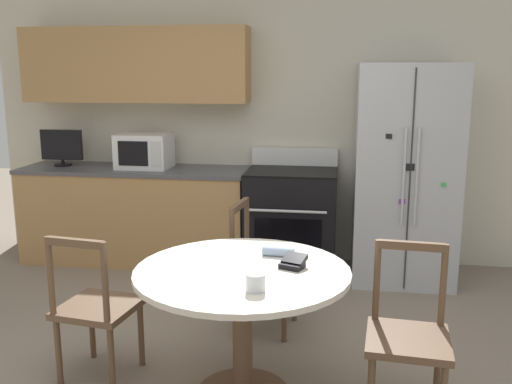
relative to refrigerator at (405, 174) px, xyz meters
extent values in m
cube|color=beige|center=(-1.31, 0.45, 0.38)|extent=(5.20, 0.10, 2.60)
cube|color=#AD7F4C|center=(-2.45, 0.23, 0.92)|extent=(2.11, 0.34, 0.68)
cube|color=#AD7F4C|center=(-2.45, 0.09, -0.49)|extent=(2.11, 0.62, 0.86)
cube|color=#4C4C51|center=(-2.45, 0.09, -0.04)|extent=(2.14, 0.64, 0.03)
cube|color=#B2B5BA|center=(0.00, 0.00, 0.00)|extent=(0.84, 0.76, 1.85)
cube|color=#333333|center=(0.00, -0.39, 0.00)|extent=(0.01, 0.01, 1.77)
cylinder|color=silver|center=(-0.05, -0.40, 0.05)|extent=(0.02, 0.02, 0.78)
cylinder|color=silver|center=(0.05, -0.40, 0.05)|extent=(0.02, 0.02, 0.78)
cube|color=black|center=(-0.18, -0.39, 0.36)|extent=(0.05, 0.02, 0.04)
cube|color=#3FB259|center=(0.26, -0.39, -0.01)|extent=(0.04, 0.01, 0.03)
cube|color=black|center=(0.00, -0.39, 0.12)|extent=(0.07, 0.02, 0.06)
cube|color=purple|center=(-0.05, -0.39, -0.16)|extent=(0.05, 0.02, 0.04)
cube|color=black|center=(-0.97, 0.06, -0.47)|extent=(0.80, 0.64, 0.90)
cube|color=black|center=(-0.97, -0.26, -0.56)|extent=(0.58, 0.01, 0.40)
cylinder|color=silver|center=(-0.97, -0.29, -0.29)|extent=(0.65, 0.02, 0.02)
cube|color=black|center=(-0.97, 0.06, -0.01)|extent=(0.80, 0.64, 0.02)
cube|color=white|center=(-0.97, 0.35, 0.08)|extent=(0.80, 0.06, 0.16)
cube|color=white|center=(-2.35, 0.12, 0.13)|extent=(0.48, 0.37, 0.32)
cube|color=black|center=(-2.40, -0.07, 0.13)|extent=(0.28, 0.01, 0.22)
cube|color=silver|center=(-2.18, -0.07, 0.13)|extent=(0.10, 0.01, 0.23)
cylinder|color=black|center=(-3.17, 0.10, -0.01)|extent=(0.16, 0.16, 0.02)
cylinder|color=black|center=(-3.17, 0.10, 0.02)|extent=(0.03, 0.03, 0.04)
cube|color=black|center=(-3.17, 0.10, 0.18)|extent=(0.40, 0.05, 0.29)
cylinder|color=beige|center=(-1.05, -2.08, -0.19)|extent=(1.16, 1.16, 0.03)
cylinder|color=brown|center=(-1.05, -2.08, -0.55)|extent=(0.11, 0.11, 0.69)
cube|color=brown|center=(-0.17, -2.14, -0.49)|extent=(0.45, 0.45, 0.04)
cylinder|color=brown|center=(0.01, -1.99, -0.72)|extent=(0.04, 0.04, 0.41)
cylinder|color=brown|center=(-0.33, -1.96, -0.72)|extent=(0.04, 0.04, 0.41)
cylinder|color=brown|center=(0.01, -1.97, -0.25)|extent=(0.04, 0.04, 0.45)
cylinder|color=brown|center=(-0.33, -1.94, -0.25)|extent=(0.04, 0.04, 0.45)
cube|color=brown|center=(-0.16, -1.95, -0.04)|extent=(0.35, 0.06, 0.04)
cube|color=brown|center=(-1.04, -1.20, -0.49)|extent=(0.47, 0.47, 0.04)
cylinder|color=brown|center=(-0.84, -1.05, -0.72)|extent=(0.04, 0.04, 0.41)
cylinder|color=brown|center=(-0.89, -1.40, -0.72)|extent=(0.04, 0.04, 0.41)
cylinder|color=brown|center=(-1.19, -1.01, -0.72)|extent=(0.04, 0.04, 0.41)
cylinder|color=brown|center=(-1.23, -1.35, -0.72)|extent=(0.04, 0.04, 0.41)
cylinder|color=brown|center=(-1.20, -1.01, -0.25)|extent=(0.04, 0.04, 0.45)
cylinder|color=brown|center=(-1.24, -1.35, -0.25)|extent=(0.04, 0.04, 0.45)
cube|color=brown|center=(-1.22, -1.18, -0.04)|extent=(0.08, 0.35, 0.04)
cube|color=brown|center=(-1.92, -1.98, -0.49)|extent=(0.48, 0.48, 0.04)
cylinder|color=brown|center=(-2.06, -1.79, -0.72)|extent=(0.04, 0.04, 0.41)
cylinder|color=brown|center=(-1.72, -1.84, -0.72)|extent=(0.04, 0.04, 0.41)
cylinder|color=brown|center=(-2.11, -2.13, -0.72)|extent=(0.04, 0.04, 0.41)
cylinder|color=brown|center=(-1.77, -2.18, -0.72)|extent=(0.04, 0.04, 0.41)
cylinder|color=brown|center=(-2.11, -2.15, -0.25)|extent=(0.04, 0.04, 0.45)
cylinder|color=brown|center=(-1.77, -2.19, -0.25)|extent=(0.04, 0.04, 0.45)
cube|color=brown|center=(-1.94, -2.17, -0.04)|extent=(0.35, 0.08, 0.04)
cylinder|color=silver|center=(-0.93, -2.37, -0.14)|extent=(0.10, 0.10, 0.09)
cylinder|color=beige|center=(-0.93, -2.37, -0.15)|extent=(0.08, 0.08, 0.05)
cylinder|color=#A3BCDB|center=(-0.88, -1.83, -0.15)|extent=(0.18, 0.07, 0.05)
cube|color=black|center=(-0.78, -2.02, -0.16)|extent=(0.15, 0.13, 0.03)
cube|color=black|center=(-0.77, -1.99, -0.14)|extent=(0.15, 0.14, 0.06)
camera|label=1|loc=(-0.54, -4.93, 0.86)|focal=40.00mm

